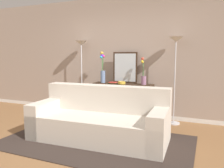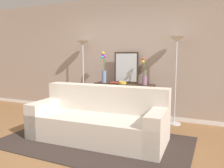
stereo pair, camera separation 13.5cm
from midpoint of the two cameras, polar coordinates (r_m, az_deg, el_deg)
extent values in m
cube|color=brown|center=(3.70, -11.31, -15.43)|extent=(16.00, 16.00, 0.02)
cube|color=white|center=(5.52, 1.55, -7.07)|extent=(12.00, 0.15, 0.09)
cube|color=tan|center=(5.35, 1.60, 7.30)|extent=(12.00, 0.14, 2.65)
cube|color=#332823|center=(3.83, -5.08, -14.23)|extent=(3.04, 1.76, 0.01)
cube|color=beige|center=(3.85, -4.40, -10.91)|extent=(2.29, 1.04, 0.42)
cube|color=beige|center=(4.04, -2.43, -3.57)|extent=(2.26, 0.36, 0.46)
cube|color=beige|center=(4.33, -16.70, -7.90)|extent=(0.28, 0.95, 0.60)
cube|color=beige|center=(3.53, 10.82, -11.14)|extent=(0.28, 0.95, 0.60)
cube|color=#382619|center=(5.03, 1.97, -0.04)|extent=(1.35, 0.33, 0.03)
cube|color=#382619|center=(5.15, 1.94, -6.96)|extent=(1.24, 0.28, 0.01)
cube|color=#382619|center=(5.24, -5.26, -4.13)|extent=(0.05, 0.05, 0.76)
cube|color=#382619|center=(4.78, 8.66, -5.29)|extent=(0.05, 0.05, 0.76)
cube|color=#382619|center=(5.48, -3.87, -3.61)|extent=(0.05, 0.05, 0.76)
cube|color=#382619|center=(5.04, 9.45, -4.64)|extent=(0.05, 0.05, 0.76)
cylinder|color=silver|center=(5.64, -8.18, -7.18)|extent=(0.26, 0.26, 0.02)
cylinder|color=silver|center=(5.50, -8.33, 1.17)|extent=(0.02, 0.02, 1.63)
cone|color=silver|center=(5.48, -8.49, 10.19)|extent=(0.28, 0.28, 0.10)
cylinder|color=silver|center=(4.92, 14.38, -9.49)|extent=(0.26, 0.26, 0.02)
cylinder|color=silver|center=(4.75, 14.69, 0.23)|extent=(0.02, 0.02, 1.65)
cone|color=silver|center=(4.73, 15.04, 10.82)|extent=(0.28, 0.28, 0.10)
cube|color=#382619|center=(5.13, 2.57, 4.16)|extent=(0.57, 0.02, 0.70)
cube|color=silver|center=(5.12, 2.53, 4.16)|extent=(0.50, 0.01, 0.63)
cylinder|color=#6B84AD|center=(5.18, -3.06, 1.85)|extent=(0.11, 0.11, 0.27)
cylinder|color=#3D7538|center=(5.16, -3.26, 5.06)|extent=(0.03, 0.04, 0.31)
sphere|color=#32AEE3|center=(5.16, -3.49, 6.76)|extent=(0.06, 0.06, 0.06)
cylinder|color=#3D7538|center=(5.18, -3.18, 5.57)|extent=(0.02, 0.03, 0.40)
sphere|color=gold|center=(5.19, -3.32, 7.77)|extent=(0.07, 0.07, 0.07)
cylinder|color=#3D7538|center=(5.18, -3.16, 5.25)|extent=(0.02, 0.02, 0.34)
sphere|color=#541FC6|center=(5.19, -3.26, 7.14)|extent=(0.07, 0.07, 0.07)
cylinder|color=#3D7538|center=(5.18, -2.99, 5.17)|extent=(0.05, 0.01, 0.32)
sphere|color=#E42B84|center=(5.19, -2.88, 6.97)|extent=(0.06, 0.06, 0.06)
cylinder|color=gray|center=(4.86, 7.19, 0.92)|extent=(0.11, 0.11, 0.19)
cylinder|color=#3D7538|center=(4.84, 7.07, 4.16)|extent=(0.01, 0.05, 0.36)
sphere|color=#C1412F|center=(4.85, 6.89, 6.32)|extent=(0.06, 0.06, 0.06)
cylinder|color=#3D7538|center=(4.83, 7.08, 3.74)|extent=(0.03, 0.03, 0.29)
sphere|color=gold|center=(4.81, 6.91, 5.49)|extent=(0.05, 0.05, 0.05)
cylinder|color=#3D7538|center=(4.84, 7.05, 3.81)|extent=(0.02, 0.04, 0.31)
sphere|color=yellow|center=(4.83, 6.84, 5.63)|extent=(0.05, 0.05, 0.05)
cylinder|color=gold|center=(4.94, 1.68, 0.25)|extent=(0.16, 0.16, 0.04)
torus|color=gold|center=(4.94, 1.68, 0.56)|extent=(0.16, 0.16, 0.01)
cube|color=#236033|center=(5.05, -0.59, 0.23)|extent=(0.18, 0.16, 0.01)
cube|color=#BC3328|center=(5.03, -0.49, 0.39)|extent=(0.18, 0.16, 0.02)
cube|color=maroon|center=(5.38, -3.39, -7.38)|extent=(0.04, 0.16, 0.10)
cube|color=silver|center=(5.36, -2.97, -7.31)|extent=(0.04, 0.15, 0.13)
cube|color=slate|center=(5.34, -2.53, -7.46)|extent=(0.05, 0.16, 0.11)
cube|color=#2D2D33|center=(5.32, -2.06, -7.40)|extent=(0.05, 0.17, 0.13)
cube|color=#B77F33|center=(5.30, -1.60, -7.45)|extent=(0.04, 0.18, 0.13)
cube|color=gold|center=(5.28, -1.11, -7.62)|extent=(0.06, 0.13, 0.11)
camera|label=1|loc=(0.07, -90.88, -0.11)|focal=36.32mm
camera|label=2|loc=(0.07, 89.12, 0.11)|focal=36.32mm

